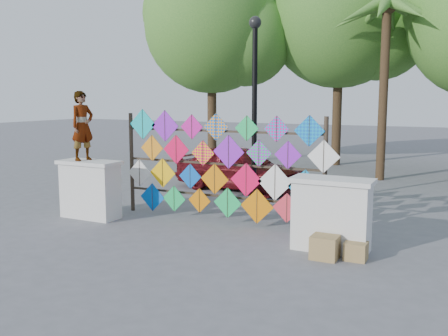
{
  "coord_description": "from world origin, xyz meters",
  "views": [
    {
      "loc": [
        4.8,
        -8.6,
        2.66
      ],
      "look_at": [
        0.22,
        0.6,
        1.2
      ],
      "focal_mm": 40.0,
      "sensor_mm": 36.0,
      "label": 1
    }
  ],
  "objects_px": {
    "lamppost": "(255,96)",
    "kite_rack": "(222,167)",
    "sedan": "(239,168)",
    "vendor_woman": "(82,126)"
  },
  "relations": [
    {
      "from": "kite_rack",
      "to": "lamppost",
      "type": "distance_m",
      "value": 1.97
    },
    {
      "from": "lamppost",
      "to": "vendor_woman",
      "type": "bearing_deg",
      "value": -145.06
    },
    {
      "from": "lamppost",
      "to": "kite_rack",
      "type": "bearing_deg",
      "value": -99.15
    },
    {
      "from": "kite_rack",
      "to": "vendor_woman",
      "type": "xyz_separation_m",
      "value": [
        -2.95,
        -0.93,
        0.84
      ]
    },
    {
      "from": "vendor_woman",
      "to": "kite_rack",
      "type": "bearing_deg",
      "value": -60.73
    },
    {
      "from": "kite_rack",
      "to": "sedan",
      "type": "bearing_deg",
      "value": 109.08
    },
    {
      "from": "kite_rack",
      "to": "lamppost",
      "type": "bearing_deg",
      "value": 80.85
    },
    {
      "from": "kite_rack",
      "to": "vendor_woman",
      "type": "relative_size",
      "value": 3.27
    },
    {
      "from": "vendor_woman",
      "to": "lamppost",
      "type": "relative_size",
      "value": 0.34
    },
    {
      "from": "kite_rack",
      "to": "vendor_woman",
      "type": "height_order",
      "value": "vendor_woman"
    }
  ]
}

